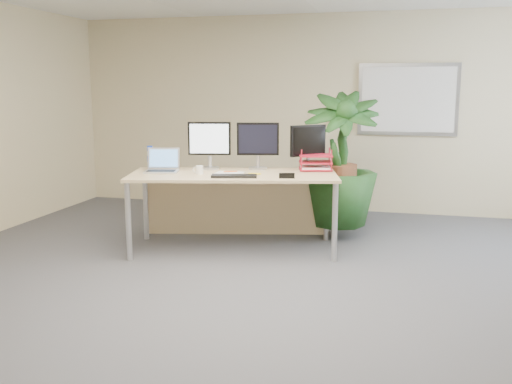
% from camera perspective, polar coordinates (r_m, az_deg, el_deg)
% --- Properties ---
extents(floor, '(8.00, 8.00, 0.00)m').
position_cam_1_polar(floor, '(4.46, -1.78, -12.21)').
color(floor, '#444448').
rests_on(floor, ground).
extents(back_wall, '(7.00, 0.04, 2.70)m').
position_cam_1_polar(back_wall, '(8.04, 6.22, 7.80)').
color(back_wall, beige).
rests_on(back_wall, floor).
extents(whiteboard, '(1.30, 0.04, 0.95)m').
position_cam_1_polar(whiteboard, '(7.91, 14.94, 8.92)').
color(whiteboard, '#A6A6AB').
rests_on(whiteboard, back_wall).
extents(desk, '(2.30, 1.37, 0.83)m').
position_cam_1_polar(desk, '(6.12, -2.20, 0.40)').
color(desk, '#CFB57A').
rests_on(desk, floor).
extents(floor_plant, '(0.92, 0.92, 1.50)m').
position_cam_1_polar(floor_plant, '(6.56, 8.32, 1.89)').
color(floor_plant, '#1A3C16').
rests_on(floor_plant, floor).
extents(monitor_left, '(0.46, 0.21, 0.52)m').
position_cam_1_polar(monitor_left, '(6.26, -4.68, 4.98)').
color(monitor_left, '#B5B4B9').
rests_on(monitor_left, desk).
extents(monitor_right, '(0.45, 0.21, 0.51)m').
position_cam_1_polar(monitor_right, '(6.23, 0.19, 4.96)').
color(monitor_right, '#B5B4B9').
rests_on(monitor_right, desk).
extents(monitor_dark, '(0.34, 0.33, 0.48)m').
position_cam_1_polar(monitor_dark, '(6.24, 5.23, 4.79)').
color(monitor_dark, '#B5B4B9').
rests_on(monitor_dark, desk).
extents(laptop, '(0.40, 0.37, 0.25)m').
position_cam_1_polar(laptop, '(6.16, -9.35, 2.59)').
color(laptop, silver).
rests_on(laptop, desk).
extents(keyboard, '(0.48, 0.25, 0.03)m').
position_cam_1_polar(keyboard, '(5.71, -2.21, 1.61)').
color(keyboard, black).
rests_on(keyboard, desk).
extents(coffee_mug, '(0.11, 0.08, 0.09)m').
position_cam_1_polar(coffee_mug, '(5.94, -5.70, 2.21)').
color(coffee_mug, white).
rests_on(coffee_mug, desk).
extents(spiral_notebook, '(0.28, 0.21, 0.01)m').
position_cam_1_polar(spiral_notebook, '(5.94, -2.67, 1.89)').
color(spiral_notebook, white).
rests_on(spiral_notebook, desk).
extents(orange_pen, '(0.13, 0.08, 0.01)m').
position_cam_1_polar(orange_pen, '(5.98, -2.56, 2.07)').
color(orange_pen, orange).
rests_on(orange_pen, spiral_notebook).
extents(yellow_highlighter, '(0.13, 0.05, 0.02)m').
position_cam_1_polar(yellow_highlighter, '(5.88, -0.15, 1.84)').
color(yellow_highlighter, yellow).
rests_on(yellow_highlighter, desk).
extents(water_bottle, '(0.06, 0.06, 0.25)m').
position_cam_1_polar(water_bottle, '(6.42, -10.55, 3.39)').
color(water_bottle, white).
rests_on(water_bottle, desk).
extents(letter_tray, '(0.40, 0.34, 0.16)m').
position_cam_1_polar(letter_tray, '(6.20, 5.97, 2.84)').
color(letter_tray, '#AD1529').
rests_on(letter_tray, desk).
extents(stapler, '(0.16, 0.08, 0.05)m').
position_cam_1_polar(stapler, '(5.65, 3.10, 1.64)').
color(stapler, black).
rests_on(stapler, desk).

